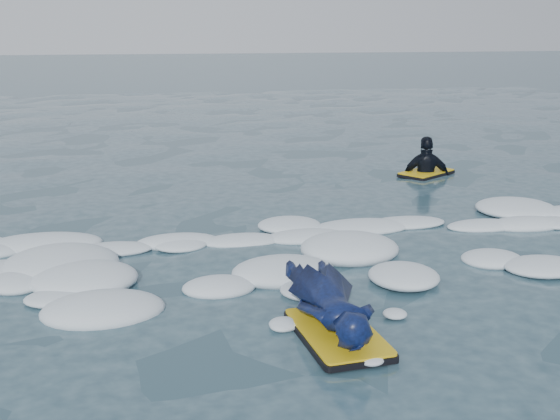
{
  "coord_description": "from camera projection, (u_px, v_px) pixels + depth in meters",
  "views": [
    {
      "loc": [
        -1.13,
        -6.65,
        2.55
      ],
      "look_at": [
        0.51,
        1.6,
        0.33
      ],
      "focal_mm": 45.0,
      "sensor_mm": 36.0,
      "label": 1
    }
  ],
  "objects": [
    {
      "name": "ground",
      "position": [
        262.0,
        283.0,
        7.17
      ],
      "size": [
        120.0,
        120.0,
        0.0
      ],
      "primitive_type": "plane",
      "color": "#1C3C44",
      "rests_on": "ground"
    },
    {
      "name": "foam_band",
      "position": [
        247.0,
        252.0,
        8.15
      ],
      "size": [
        12.0,
        3.1,
        0.3
      ],
      "primitive_type": null,
      "color": "silver",
      "rests_on": "ground"
    },
    {
      "name": "prone_woman_unit",
      "position": [
        331.0,
        304.0,
        6.03
      ],
      "size": [
        0.73,
        1.7,
        0.44
      ],
      "rotation": [
        0.0,
        0.0,
        1.67
      ],
      "color": "black",
      "rests_on": "ground"
    },
    {
      "name": "waiting_rider_unit",
      "position": [
        426.0,
        179.0,
        12.32
      ],
      "size": [
        1.17,
        1.04,
        1.54
      ],
      "rotation": [
        0.0,
        0.0,
        0.59
      ],
      "color": "black",
      "rests_on": "ground"
    }
  ]
}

